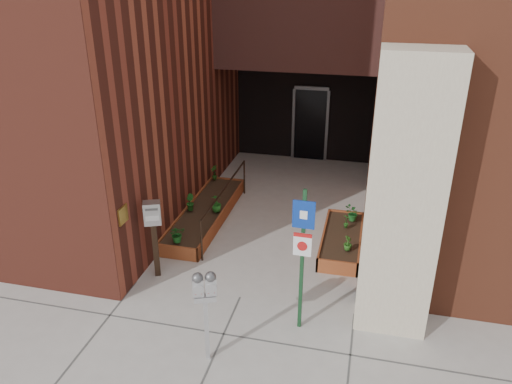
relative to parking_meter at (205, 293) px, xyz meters
The scene contains 14 objects.
ground 1.95m from the parking_meter, 87.40° to the left, with size 80.00×80.00×0.00m, color #9E9991.
planter_left 4.63m from the parking_meter, 109.15° to the left, with size 0.90×3.60×0.30m.
planter_right 4.24m from the parking_meter, 66.03° to the left, with size 0.80×2.20×0.30m.
handrail 4.34m from the parking_meter, 103.10° to the left, with size 0.04×3.34×0.90m.
parking_meter is the anchor object (origin of this frame).
sign_post 1.62m from the parking_meter, 40.23° to the left, with size 0.33×0.08×2.45m.
payment_dropbox 2.49m from the parking_meter, 130.97° to the left, with size 0.37×0.32×1.53m.
shrub_left_a 3.14m from the parking_meter, 119.76° to the left, with size 0.31×0.31×0.35m, color #1A5B1C.
shrub_left_b 4.49m from the parking_meter, 113.64° to the left, with size 0.21×0.21×0.38m, color #195418.
shrub_left_c 4.36m from the parking_meter, 105.88° to the left, with size 0.23×0.23×0.41m, color #1F621C.
shrub_left_d 6.16m from the parking_meter, 106.89° to the left, with size 0.21×0.21×0.40m, color #204F16.
shrub_right_a 3.70m from the parking_meter, 59.89° to the left, with size 0.16×0.16×0.29m, color #2A611B.
shrub_right_b 4.45m from the parking_meter, 66.84° to the left, with size 0.16×0.16×0.31m, color #24611B.
shrub_right_c 4.81m from the parking_meter, 67.38° to the left, with size 0.31×0.31×0.35m, color #1B6122.
Camera 1 is at (1.98, -7.00, 5.37)m, focal length 35.00 mm.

